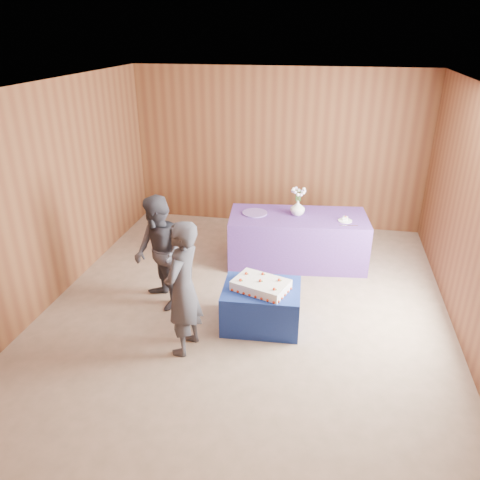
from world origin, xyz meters
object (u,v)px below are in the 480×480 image
(cake_table, at_px, (261,306))
(sheet_cake, at_px, (261,285))
(serving_table, at_px, (297,239))
(guest_right, at_px, (159,253))
(vase, at_px, (298,208))
(guest_left, at_px, (183,289))

(cake_table, distance_m, sheet_cake, 0.31)
(serving_table, distance_m, guest_right, 2.24)
(vase, bearing_deg, guest_right, -135.05)
(cake_table, xyz_separation_m, guest_left, (-0.75, -0.62, 0.51))
(cake_table, height_order, guest_right, guest_right)
(cake_table, height_order, vase, vase)
(guest_left, bearing_deg, guest_right, -136.34)
(guest_right, bearing_deg, serving_table, 92.75)
(guest_left, bearing_deg, cake_table, 138.72)
(vase, xyz_separation_m, guest_right, (-1.57, -1.57, -0.13))
(serving_table, relative_size, guest_left, 1.31)
(sheet_cake, relative_size, guest_left, 0.48)
(serving_table, bearing_deg, cake_table, -105.64)
(sheet_cake, bearing_deg, serving_table, 99.74)
(sheet_cake, height_order, guest_left, guest_left)
(cake_table, xyz_separation_m, vase, (0.25, 1.76, 0.61))
(sheet_cake, bearing_deg, vase, 100.62)
(sheet_cake, height_order, vase, vase)
(serving_table, relative_size, guest_right, 1.37)
(sheet_cake, xyz_separation_m, guest_left, (-0.74, -0.59, 0.21))
(guest_left, height_order, guest_right, guest_left)
(serving_table, bearing_deg, sheet_cake, -105.65)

